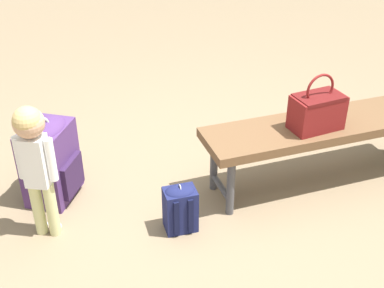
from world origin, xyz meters
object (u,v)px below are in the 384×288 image
(park_bench, at_px, (323,130))
(child_standing, at_px, (34,153))
(backpack_large, at_px, (50,158))
(handbag, at_px, (317,110))
(backpack_small, at_px, (180,207))

(park_bench, relative_size, child_standing, 1.92)
(park_bench, height_order, backpack_large, backpack_large)
(handbag, relative_size, backpack_large, 0.63)
(park_bench, height_order, child_standing, child_standing)
(child_standing, bearing_deg, backpack_small, 165.83)
(backpack_small, bearing_deg, child_standing, -14.17)
(park_bench, bearing_deg, backpack_large, -11.57)
(handbag, xyz_separation_m, backpack_large, (1.62, -0.40, -0.29))
(handbag, xyz_separation_m, child_standing, (1.69, -0.04, -0.02))
(child_standing, xyz_separation_m, backpack_large, (-0.07, -0.36, -0.27))
(child_standing, relative_size, backpack_large, 1.44)
(backpack_large, height_order, backpack_small, backpack_large)
(backpack_large, bearing_deg, park_bench, 168.43)
(child_standing, xyz_separation_m, backpack_small, (-0.76, 0.19, -0.40))
(park_bench, xyz_separation_m, handbag, (0.10, 0.05, 0.18))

